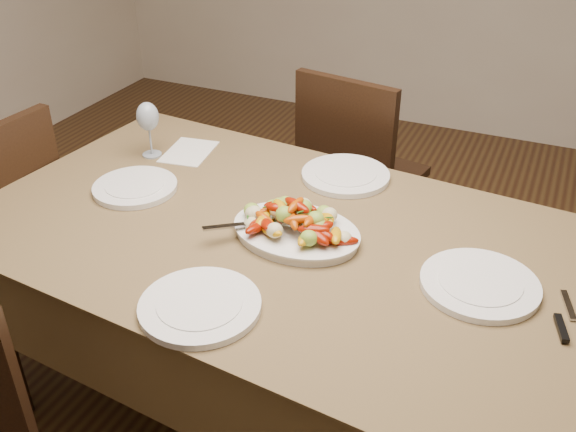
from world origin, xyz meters
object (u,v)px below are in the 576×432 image
at_px(serving_platter, 296,234).
at_px(plate_left, 135,187).
at_px(plate_right, 480,284).
at_px(plate_near, 200,306).
at_px(dining_table, 288,337).
at_px(wine_glass, 149,128).
at_px(plate_far, 346,175).
at_px(chair_far, 364,175).

bearing_deg(serving_platter, plate_left, 175.81).
bearing_deg(serving_platter, plate_right, -2.41).
relative_size(serving_platter, plate_right, 1.22).
xyz_separation_m(plate_right, plate_near, (-0.59, -0.36, 0.00)).
distance_m(dining_table, plate_right, 0.66).
xyz_separation_m(dining_table, wine_glass, (-0.64, 0.27, 0.48)).
distance_m(dining_table, serving_platter, 0.39).
height_order(plate_right, plate_far, same).
distance_m(serving_platter, plate_right, 0.50).
relative_size(dining_table, serving_platter, 5.18).
height_order(serving_platter, plate_far, serving_platter).
xyz_separation_m(serving_platter, plate_right, (0.50, -0.02, -0.00)).
relative_size(chair_far, serving_platter, 2.67).
height_order(plate_right, plate_near, same).
height_order(serving_platter, plate_near, serving_platter).
height_order(chair_far, plate_right, chair_far).
height_order(serving_platter, plate_left, serving_platter).
bearing_deg(dining_table, wine_glass, 157.09).
bearing_deg(serving_platter, chair_far, 96.08).
distance_m(plate_right, plate_far, 0.65).
xyz_separation_m(chair_far, plate_far, (0.11, -0.56, 0.29)).
height_order(plate_left, plate_far, same).
height_order(dining_table, chair_far, chair_far).
relative_size(plate_right, plate_far, 1.03).
distance_m(dining_table, wine_glass, 0.84).
bearing_deg(plate_right, wine_glass, 165.92).
distance_m(chair_far, plate_near, 1.36).
height_order(dining_table, wine_glass, wine_glass).
relative_size(chair_far, plate_far, 3.34).
xyz_separation_m(plate_right, plate_far, (-0.50, 0.41, 0.00)).
relative_size(dining_table, plate_right, 6.30).
distance_m(serving_platter, plate_far, 0.39).
xyz_separation_m(plate_left, plate_right, (1.07, -0.06, 0.00)).
height_order(chair_far, serving_platter, chair_far).
bearing_deg(plate_right, serving_platter, 177.59).
relative_size(plate_right, wine_glass, 1.43).
bearing_deg(wine_glass, chair_far, 50.36).
height_order(dining_table, plate_far, plate_far).
xyz_separation_m(plate_left, plate_near, (0.49, -0.42, 0.00)).
distance_m(plate_near, wine_glass, 0.88).
bearing_deg(dining_table, plate_near, -98.57).
bearing_deg(plate_right, plate_far, 140.61).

